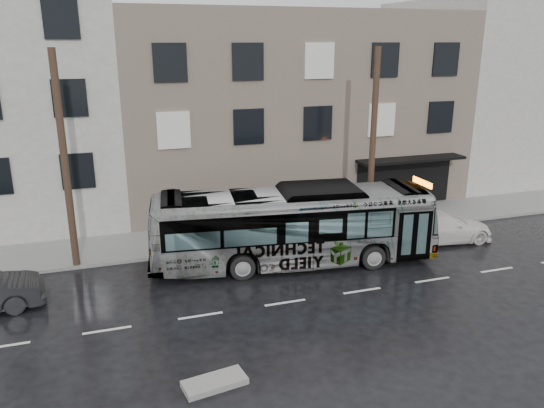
{
  "coord_description": "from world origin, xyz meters",
  "views": [
    {
      "loc": [
        -5.98,
        -19.33,
        9.38
      ],
      "look_at": [
        1.1,
        2.5,
        2.3
      ],
      "focal_mm": 35.0,
      "sensor_mm": 36.0,
      "label": 1
    }
  ],
  "objects_px": {
    "utility_pole_front": "(373,143)",
    "utility_pole_rear": "(65,162)",
    "bus": "(293,226)",
    "sign_post": "(388,206)",
    "white_sedan": "(441,227)"
  },
  "relations": [
    {
      "from": "utility_pole_front",
      "to": "white_sedan",
      "type": "distance_m",
      "value": 5.25
    },
    {
      "from": "white_sedan",
      "to": "bus",
      "type": "bearing_deg",
      "value": 97.47
    },
    {
      "from": "bus",
      "to": "sign_post",
      "type": "bearing_deg",
      "value": -61.26
    },
    {
      "from": "utility_pole_front",
      "to": "bus",
      "type": "distance_m",
      "value": 6.24
    },
    {
      "from": "utility_pole_rear",
      "to": "bus",
      "type": "bearing_deg",
      "value": -14.8
    },
    {
      "from": "utility_pole_front",
      "to": "white_sedan",
      "type": "relative_size",
      "value": 1.78
    },
    {
      "from": "utility_pole_front",
      "to": "utility_pole_rear",
      "type": "bearing_deg",
      "value": 180.0
    },
    {
      "from": "utility_pole_front",
      "to": "sign_post",
      "type": "xyz_separation_m",
      "value": [
        1.1,
        0.0,
        -3.3
      ]
    },
    {
      "from": "bus",
      "to": "white_sedan",
      "type": "bearing_deg",
      "value": -80.63
    },
    {
      "from": "utility_pole_front",
      "to": "white_sedan",
      "type": "xyz_separation_m",
      "value": [
        2.8,
        -2.1,
        -3.92
      ]
    },
    {
      "from": "sign_post",
      "to": "white_sedan",
      "type": "height_order",
      "value": "sign_post"
    },
    {
      "from": "utility_pole_rear",
      "to": "bus",
      "type": "relative_size",
      "value": 0.73
    },
    {
      "from": "sign_post",
      "to": "utility_pole_front",
      "type": "bearing_deg",
      "value": 180.0
    },
    {
      "from": "sign_post",
      "to": "bus",
      "type": "bearing_deg",
      "value": -158.53
    },
    {
      "from": "white_sedan",
      "to": "utility_pole_rear",
      "type": "bearing_deg",
      "value": 88.24
    }
  ]
}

